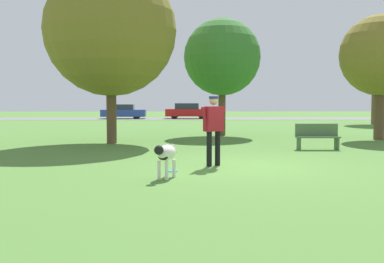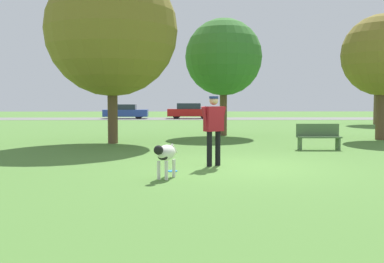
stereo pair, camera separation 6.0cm
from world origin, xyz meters
TOP-DOWN VIEW (x-y plane):
  - ground_plane at (0.00, 0.00)m, footprint 120.00×120.00m
  - far_road_strip at (0.00, 30.08)m, footprint 120.00×6.00m
  - person at (-0.64, 0.10)m, footprint 0.66×0.50m
  - dog at (-1.74, -1.66)m, footprint 0.52×0.93m
  - frisbee at (-1.62, -0.74)m, footprint 0.23×0.23m
  - tree_mid_center at (0.46, 9.93)m, footprint 3.51×3.51m
  - tree_near_right at (6.74, 7.55)m, footprint 3.31×3.31m
  - tree_far_right at (11.93, 19.91)m, footprint 4.51×4.51m
  - tree_near_left at (-4.03, 6.12)m, footprint 4.87×4.87m
  - parked_car_blue at (-6.68, 30.19)m, footprint 4.01×1.90m
  - parked_car_red at (-0.82, 30.25)m, footprint 4.15×1.77m
  - park_bench at (3.03, 3.77)m, footprint 1.41×0.43m

SIDE VIEW (x-z plane):
  - ground_plane at x=0.00m, z-range 0.00..0.00m
  - far_road_strip at x=0.00m, z-range 0.00..0.01m
  - frisbee at x=-1.62m, z-range 0.00..0.02m
  - park_bench at x=3.03m, z-range 0.03..0.87m
  - dog at x=-1.74m, z-range 0.15..0.85m
  - parked_car_blue at x=-6.68m, z-range -0.01..1.30m
  - parked_car_red at x=-0.82m, z-range -0.01..1.40m
  - person at x=-0.64m, z-range 0.17..1.86m
  - tree_near_right at x=6.74m, z-range 0.88..5.99m
  - tree_mid_center at x=0.46m, z-range 0.91..6.26m
  - tree_near_left at x=-4.03m, z-range 0.87..7.51m
  - tree_far_right at x=11.93m, z-range 1.04..7.68m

